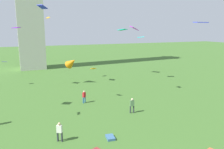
% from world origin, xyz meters
% --- Properties ---
extents(person_0, '(0.48, 0.45, 1.62)m').
position_xyz_m(person_0, '(-1.53, 18.11, 0.92)').
color(person_0, '#235693').
rests_on(person_0, ground_plane).
extents(person_2, '(0.53, 0.34, 1.74)m').
position_xyz_m(person_2, '(2.52, 12.51, 0.99)').
color(person_2, '#2D3338').
rests_on(person_2, ground_plane).
extents(person_3, '(0.52, 0.46, 1.72)m').
position_xyz_m(person_3, '(-6.25, 8.96, 0.97)').
color(person_3, '#2D3338').
rests_on(person_3, ground_plane).
extents(kite_flying_0, '(0.89, 0.96, 0.33)m').
position_xyz_m(kite_flying_0, '(-3.78, 31.85, 11.25)').
color(kite_flying_0, gold).
extents(kite_flying_1, '(1.69, 1.74, 0.54)m').
position_xyz_m(kite_flying_1, '(-5.03, 27.94, 12.67)').
color(kite_flying_1, '#1E25EF').
extents(kite_flying_3, '(1.45, 1.28, 0.22)m').
position_xyz_m(kite_flying_3, '(11.44, 26.56, 7.93)').
color(kite_flying_3, '#24C6CA').
extents(kite_flying_4, '(1.36, 1.39, 0.15)m').
position_xyz_m(kite_flying_4, '(-8.95, 28.40, 9.58)').
color(kite_flying_4, '#8107D5').
extents(kite_flying_5, '(1.20, 1.05, 0.67)m').
position_xyz_m(kite_flying_5, '(6.05, 18.99, 9.49)').
color(kite_flying_5, '#BC14D9').
extents(kite_flying_6, '(1.84, 1.45, 0.15)m').
position_xyz_m(kite_flying_6, '(13.51, 14.52, 10.26)').
color(kite_flying_6, '#333DEB').
extents(kite_flying_7, '(0.79, 0.54, 0.19)m').
position_xyz_m(kite_flying_7, '(-11.12, 31.37, 4.13)').
color(kite_flying_7, '#3E21B3').
extents(kite_flying_9, '(0.69, 0.84, 0.36)m').
position_xyz_m(kite_flying_9, '(0.08, 19.11, 4.23)').
color(kite_flying_9, orange).
extents(kite_flying_10, '(2.38, 2.82, 2.25)m').
position_xyz_m(kite_flying_10, '(-0.68, 28.55, 3.81)').
color(kite_flying_10, orange).
extents(kite_flying_11, '(1.85, 2.04, 0.40)m').
position_xyz_m(kite_flying_11, '(10.20, 31.66, 9.20)').
color(kite_flying_11, '#0DBDBA').
extents(kite_bundle_1, '(0.79, 1.08, 0.22)m').
position_xyz_m(kite_bundle_1, '(-2.09, 7.76, 0.11)').
color(kite_bundle_1, '#39638A').
rests_on(kite_bundle_1, ground_plane).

